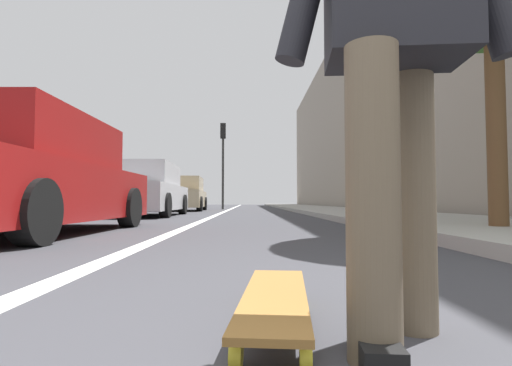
# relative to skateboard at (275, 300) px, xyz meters

# --- Properties ---
(ground_plane) EXTENTS (80.00, 80.00, 0.00)m
(ground_plane) POSITION_rel_skateboard_xyz_m (9.16, -0.14, -0.09)
(ground_plane) COLOR #38383D
(lane_stripe_white) EXTENTS (52.00, 0.16, 0.01)m
(lane_stripe_white) POSITION_rel_skateboard_xyz_m (19.16, 1.07, -0.09)
(lane_stripe_white) COLOR silver
(lane_stripe_white) RESTS_ON ground
(sidewalk_curb) EXTENTS (52.00, 3.20, 0.12)m
(sidewalk_curb) POSITION_rel_skateboard_xyz_m (17.16, -3.24, -0.03)
(sidewalk_curb) COLOR #9E9B93
(sidewalk_curb) RESTS_ON ground
(building_facade) EXTENTS (40.00, 1.20, 10.30)m
(building_facade) POSITION_rel_skateboard_xyz_m (21.16, -5.69, 5.06)
(building_facade) COLOR gray
(building_facade) RESTS_ON ground
(skateboard) EXTENTS (0.86, 0.28, 0.11)m
(skateboard) POSITION_rel_skateboard_xyz_m (0.00, 0.00, 0.00)
(skateboard) COLOR yellow
(skateboard) RESTS_ON ground
(skater_person) EXTENTS (0.45, 0.72, 1.64)m
(skater_person) POSITION_rel_skateboard_xyz_m (-0.15, -0.35, 0.84)
(skater_person) COLOR brown
(skater_person) RESTS_ON ground
(parked_car_near) EXTENTS (4.36, 1.99, 1.47)m
(parked_car_near) POSITION_rel_skateboard_xyz_m (3.67, 2.87, 0.61)
(parked_car_near) COLOR maroon
(parked_car_near) RESTS_ON ground
(parked_car_mid) EXTENTS (4.52, 2.08, 1.48)m
(parked_car_mid) POSITION_rel_skateboard_xyz_m (9.91, 3.10, 0.61)
(parked_car_mid) COLOR #B7B7BC
(parked_car_mid) RESTS_ON ground
(parked_car_far) EXTENTS (4.29, 2.00, 1.47)m
(parked_car_far) POSITION_rel_skateboard_xyz_m (16.06, 2.99, 0.61)
(parked_car_far) COLOR tan
(parked_car_far) RESTS_ON ground
(traffic_light) EXTENTS (0.33, 0.28, 4.53)m
(traffic_light) POSITION_rel_skateboard_xyz_m (19.35, 1.47, 3.02)
(traffic_light) COLOR #2D2D2D
(traffic_light) RESTS_ON ground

